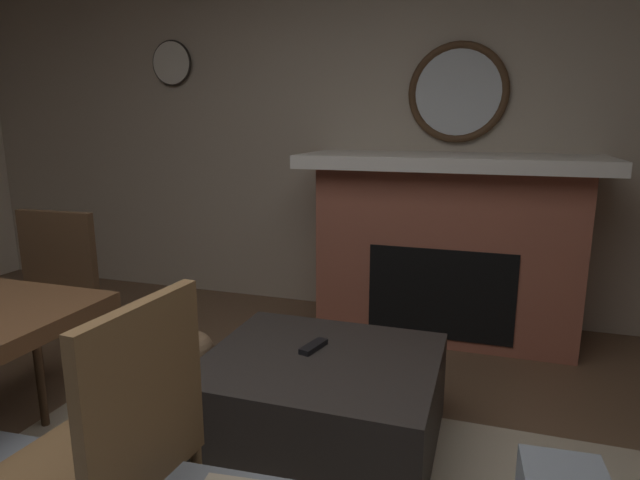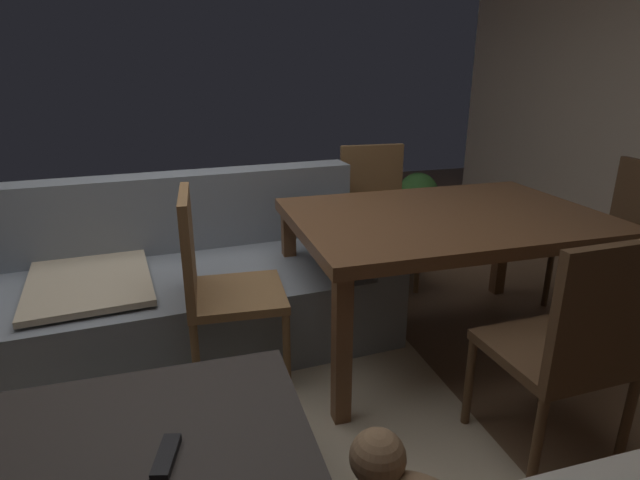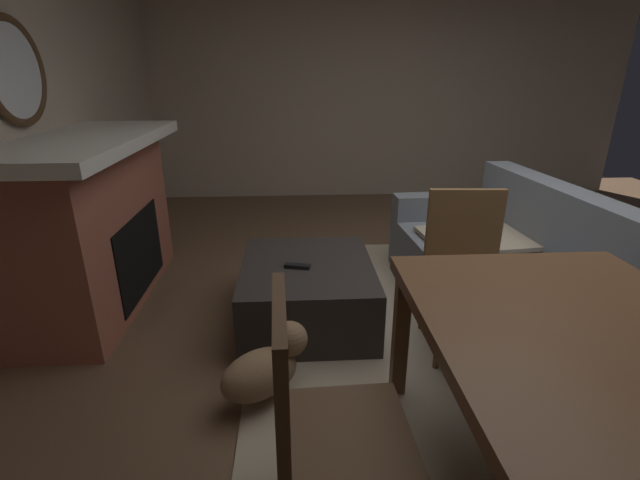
{
  "view_description": "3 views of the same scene",
  "coord_description": "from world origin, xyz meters",
  "px_view_note": "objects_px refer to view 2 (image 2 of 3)",
  "views": [
    {
      "loc": [
        -0.84,
        0.91,
        1.37
      ],
      "look_at": [
        -0.25,
        -0.91,
        0.94
      ],
      "focal_mm": 29.93,
      "sensor_mm": 36.0,
      "label": 1
    },
    {
      "loc": [
        -0.06,
        -2.34,
        1.46
      ],
      "look_at": [
        0.44,
        -0.66,
        0.85
      ],
      "focal_mm": 28.63,
      "sensor_mm": 36.0,
      "label": 2
    },
    {
      "loc": [
        2.39,
        -1.14,
        1.56
      ],
      "look_at": [
        -0.15,
        -0.98,
        0.59
      ],
      "focal_mm": 24.98,
      "sensor_mm": 36.0,
      "label": 3
    }
  ],
  "objects_px": {
    "potted_plant": "(418,198)",
    "tv_remote": "(166,457)",
    "couch": "(180,287)",
    "dining_chair_east": "(623,234)",
    "dining_chair_west": "(215,278)",
    "dining_table": "(445,227)",
    "dining_chair_south": "(574,342)",
    "dining_chair_north": "(376,207)"
  },
  "relations": [
    {
      "from": "dining_chair_east",
      "to": "dining_chair_west",
      "type": "relative_size",
      "value": 1.0
    },
    {
      "from": "dining_table",
      "to": "dining_chair_west",
      "type": "xyz_separation_m",
      "value": [
        -1.16,
        0.01,
        -0.14
      ]
    },
    {
      "from": "couch",
      "to": "dining_chair_north",
      "type": "height_order",
      "value": "dining_chair_north"
    },
    {
      "from": "dining_chair_north",
      "to": "potted_plant",
      "type": "height_order",
      "value": "dining_chair_north"
    },
    {
      "from": "dining_chair_west",
      "to": "dining_chair_south",
      "type": "xyz_separation_m",
      "value": [
        1.16,
        -0.93,
        0.0
      ]
    },
    {
      "from": "couch",
      "to": "tv_remote",
      "type": "relative_size",
      "value": 14.01
    },
    {
      "from": "tv_remote",
      "to": "potted_plant",
      "type": "xyz_separation_m",
      "value": [
        2.24,
        2.91,
        -0.15
      ]
    },
    {
      "from": "couch",
      "to": "tv_remote",
      "type": "xyz_separation_m",
      "value": [
        -0.07,
        -1.42,
        0.12
      ]
    },
    {
      "from": "dining_chair_north",
      "to": "dining_chair_west",
      "type": "height_order",
      "value": "same"
    },
    {
      "from": "dining_chair_north",
      "to": "potted_plant",
      "type": "bearing_deg",
      "value": 50.36
    },
    {
      "from": "dining_chair_east",
      "to": "couch",
      "type": "bearing_deg",
      "value": 169.55
    },
    {
      "from": "dining_chair_east",
      "to": "dining_chair_south",
      "type": "relative_size",
      "value": 1.0
    },
    {
      "from": "potted_plant",
      "to": "dining_chair_east",
      "type": "bearing_deg",
      "value": -80.87
    },
    {
      "from": "dining_chair_west",
      "to": "dining_table",
      "type": "bearing_deg",
      "value": -0.29
    },
    {
      "from": "dining_chair_north",
      "to": "dining_table",
      "type": "bearing_deg",
      "value": -90.3
    },
    {
      "from": "dining_chair_east",
      "to": "dining_chair_west",
      "type": "distance_m",
      "value": 2.32
    },
    {
      "from": "couch",
      "to": "potted_plant",
      "type": "xyz_separation_m",
      "value": [
        2.17,
        1.49,
        -0.03
      ]
    },
    {
      "from": "couch",
      "to": "dining_table",
      "type": "xyz_separation_m",
      "value": [
        1.32,
        -0.45,
        0.36
      ]
    },
    {
      "from": "dining_chair_south",
      "to": "potted_plant",
      "type": "relative_size",
      "value": 1.83
    },
    {
      "from": "dining_chair_south",
      "to": "couch",
      "type": "bearing_deg",
      "value": 133.91
    },
    {
      "from": "dining_table",
      "to": "dining_chair_north",
      "type": "bearing_deg",
      "value": 89.7
    },
    {
      "from": "dining_chair_south",
      "to": "tv_remote",
      "type": "bearing_deg",
      "value": -178.11
    },
    {
      "from": "dining_chair_east",
      "to": "dining_chair_south",
      "type": "height_order",
      "value": "same"
    },
    {
      "from": "dining_chair_east",
      "to": "potted_plant",
      "type": "bearing_deg",
      "value": 99.13
    },
    {
      "from": "couch",
      "to": "dining_chair_north",
      "type": "bearing_deg",
      "value": 19.58
    },
    {
      "from": "couch",
      "to": "tv_remote",
      "type": "bearing_deg",
      "value": -92.9
    },
    {
      "from": "tv_remote",
      "to": "dining_chair_north",
      "type": "bearing_deg",
      "value": 67.77
    },
    {
      "from": "tv_remote",
      "to": "dining_chair_east",
      "type": "relative_size",
      "value": 0.17
    },
    {
      "from": "couch",
      "to": "tv_remote",
      "type": "distance_m",
      "value": 1.43
    },
    {
      "from": "couch",
      "to": "dining_chair_north",
      "type": "xyz_separation_m",
      "value": [
        1.33,
        0.47,
        0.22
      ]
    },
    {
      "from": "dining_table",
      "to": "dining_chair_west",
      "type": "height_order",
      "value": "dining_chair_west"
    },
    {
      "from": "dining_table",
      "to": "potted_plant",
      "type": "height_order",
      "value": "dining_table"
    },
    {
      "from": "dining_chair_north",
      "to": "potted_plant",
      "type": "xyz_separation_m",
      "value": [
        0.84,
        1.02,
        -0.25
      ]
    },
    {
      "from": "dining_table",
      "to": "potted_plant",
      "type": "xyz_separation_m",
      "value": [
        0.85,
        1.94,
        -0.39
      ]
    },
    {
      "from": "dining_chair_west",
      "to": "dining_chair_east",
      "type": "bearing_deg",
      "value": -0.29
    },
    {
      "from": "dining_chair_south",
      "to": "potted_plant",
      "type": "xyz_separation_m",
      "value": [
        0.84,
        2.87,
        -0.25
      ]
    },
    {
      "from": "dining_chair_north",
      "to": "dining_chair_west",
      "type": "xyz_separation_m",
      "value": [
        -1.17,
        -0.92,
        0.0
      ]
    },
    {
      "from": "dining_chair_south",
      "to": "dining_chair_west",
      "type": "bearing_deg",
      "value": 141.36
    },
    {
      "from": "potted_plant",
      "to": "tv_remote",
      "type": "bearing_deg",
      "value": -127.59
    },
    {
      "from": "dining_table",
      "to": "dining_chair_east",
      "type": "distance_m",
      "value": 1.17
    },
    {
      "from": "dining_table",
      "to": "dining_chair_west",
      "type": "relative_size",
      "value": 1.65
    },
    {
      "from": "dining_chair_west",
      "to": "potted_plant",
      "type": "xyz_separation_m",
      "value": [
        2.01,
        1.94,
        -0.25
      ]
    }
  ]
}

